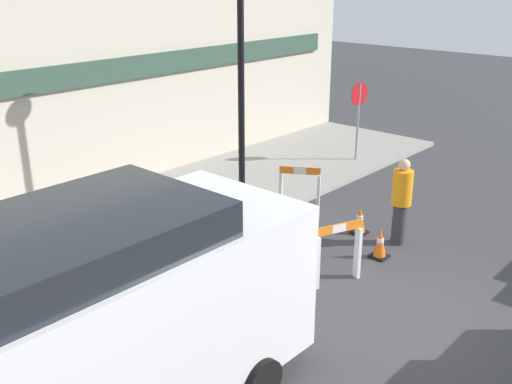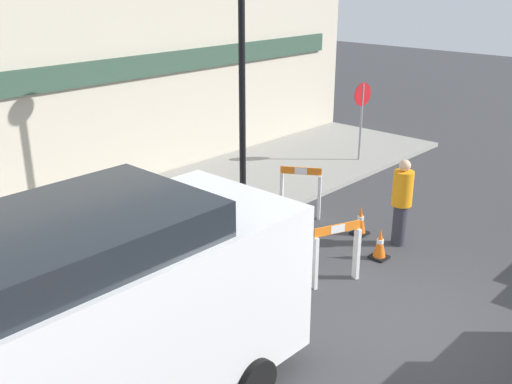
{
  "view_description": "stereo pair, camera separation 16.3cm",
  "coord_description": "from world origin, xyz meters",
  "views": [
    {
      "loc": [
        -7.19,
        -2.94,
        4.86
      ],
      "look_at": [
        0.56,
        3.99,
        1.0
      ],
      "focal_mm": 42.0,
      "sensor_mm": 36.0,
      "label": 1
    },
    {
      "loc": [
        -7.08,
        -3.06,
        4.86
      ],
      "look_at": [
        0.56,
        3.99,
        1.0
      ],
      "focal_mm": 42.0,
      "sensor_mm": 36.0,
      "label": 2
    }
  ],
  "objects": [
    {
      "name": "barricade_0",
      "position": [
        2.03,
        4.1,
        0.59
      ],
      "size": [
        0.56,
        0.79,
        1.11
      ],
      "rotation": [
        0.0,
        0.0,
        2.13
      ],
      "color": "white",
      "rests_on": "ground_plane"
    },
    {
      "name": "traffic_cone_2",
      "position": [
        -0.98,
        3.35,
        0.36
      ],
      "size": [
        0.3,
        0.3,
        0.74
      ],
      "color": "black",
      "rests_on": "ground_plane"
    },
    {
      "name": "barricade_2",
      "position": [
        0.25,
        1.93,
        0.57
      ],
      "size": [
        0.85,
        0.44,
        1.05
      ],
      "rotation": [
        0.0,
        0.0,
        5.9
      ],
      "color": "white",
      "rests_on": "ground_plane"
    },
    {
      "name": "ground_plane",
      "position": [
        0.0,
        0.0,
        0.0
      ],
      "size": [
        60.0,
        60.0,
        0.0
      ],
      "primitive_type": "plane",
      "color": "#38383A"
    },
    {
      "name": "stop_sign",
      "position": [
        6.03,
        5.3,
        1.49
      ],
      "size": [
        0.6,
        0.11,
        2.05
      ],
      "rotation": [
        0.0,
        0.0,
        2.99
      ],
      "color": "gray",
      "rests_on": "sidewalk_slab"
    },
    {
      "name": "traffic_cone_3",
      "position": [
        -0.42,
        2.37,
        0.23
      ],
      "size": [
        0.3,
        0.3,
        0.49
      ],
      "color": "black",
      "rests_on": "ground_plane"
    },
    {
      "name": "sidewalk_slab",
      "position": [
        0.0,
        6.38,
        0.05
      ],
      "size": [
        18.0,
        3.76,
        0.11
      ],
      "color": "gray",
      "rests_on": "ground_plane"
    },
    {
      "name": "traffic_cone_1",
      "position": [
        0.47,
        4.4,
        0.33
      ],
      "size": [
        0.3,
        0.3,
        0.68
      ],
      "color": "black",
      "rests_on": "ground_plane"
    },
    {
      "name": "traffic_cone_5",
      "position": [
        1.53,
        1.87,
        0.27
      ],
      "size": [
        0.3,
        0.3,
        0.57
      ],
      "color": "black",
      "rests_on": "ground_plane"
    },
    {
      "name": "streetlamp_post",
      "position": [
        1.26,
        5.0,
        3.32
      ],
      "size": [
        0.44,
        0.44,
        4.97
      ],
      "color": "black",
      "rests_on": "sidewalk_slab"
    },
    {
      "name": "storefront_facade",
      "position": [
        0.0,
        8.34,
        2.75
      ],
      "size": [
        18.0,
        0.22,
        5.5
      ],
      "color": "#BCB29E",
      "rests_on": "ground_plane"
    },
    {
      "name": "barricade_1",
      "position": [
        -0.86,
        4.21,
        0.53
      ],
      "size": [
        0.45,
        0.8,
        0.98
      ],
      "rotation": [
        0.0,
        0.0,
        4.29
      ],
      "color": "white",
      "rests_on": "ground_plane"
    },
    {
      "name": "work_van",
      "position": [
        -4.51,
        1.94,
        1.42
      ],
      "size": [
        5.53,
        2.24,
        2.62
      ],
      "color": "white",
      "rests_on": "ground_plane"
    },
    {
      "name": "person_worker",
      "position": [
        2.29,
        1.93,
        0.89
      ],
      "size": [
        0.52,
        0.52,
        1.67
      ],
      "rotation": [
        0.0,
        0.0,
        2.41
      ],
      "color": "#33333D",
      "rests_on": "ground_plane"
    },
    {
      "name": "traffic_cone_4",
      "position": [
        2.18,
        2.72,
        0.28
      ],
      "size": [
        0.3,
        0.3,
        0.58
      ],
      "color": "black",
      "rests_on": "ground_plane"
    },
    {
      "name": "traffic_cone_0",
      "position": [
        1.23,
        4.4,
        0.21
      ],
      "size": [
        0.3,
        0.3,
        0.45
      ],
      "color": "black",
      "rests_on": "ground_plane"
    }
  ]
}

